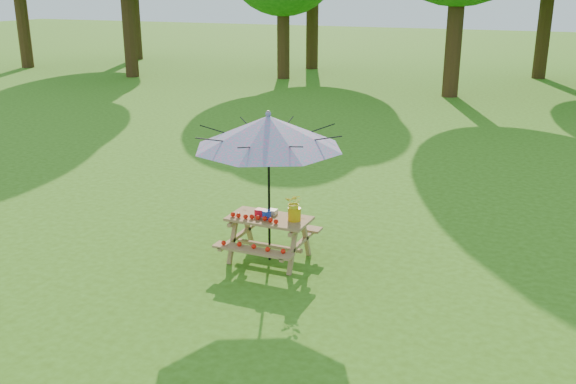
% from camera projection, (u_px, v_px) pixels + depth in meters
% --- Properties ---
extents(picnic_table, '(1.20, 1.32, 0.67)m').
position_uv_depth(picnic_table, '(269.00, 239.00, 9.50)').
color(picnic_table, '#936542').
rests_on(picnic_table, ground).
extents(patio_umbrella, '(2.31, 2.31, 2.25)m').
position_uv_depth(patio_umbrella, '(268.00, 132.00, 9.00)').
color(patio_umbrella, black).
rests_on(patio_umbrella, ground).
extents(produce_bins, '(0.28, 0.36, 0.13)m').
position_uv_depth(produce_bins, '(266.00, 213.00, 9.41)').
color(produce_bins, red).
rests_on(produce_bins, picnic_table).
extents(tomatoes_row, '(0.77, 0.13, 0.07)m').
position_uv_depth(tomatoes_row, '(255.00, 218.00, 9.28)').
color(tomatoes_row, red).
rests_on(tomatoes_row, picnic_table).
extents(flower_bucket, '(0.28, 0.25, 0.41)m').
position_uv_depth(flower_bucket, '(294.00, 206.00, 9.21)').
color(flower_bucket, '#DDA40B').
rests_on(flower_bucket, picnic_table).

